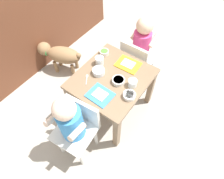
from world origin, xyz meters
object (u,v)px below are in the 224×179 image
object	(u,v)px
water_cup_right	(100,61)
spoon_by_left_tray	(87,78)
cereal_bowl_left_side	(99,71)
dog	(60,54)
water_cup_left	(132,83)
seated_child_right	(141,45)
veggie_bowl_near	(118,81)
food_tray_left	(100,95)
cereal_bowl_right_side	(129,95)
food_tray_right	(128,64)
dining_table	(112,84)
seated_child_left	(72,122)
veggie_bowl_far	(104,52)

from	to	relation	value
water_cup_right	spoon_by_left_tray	bearing A→B (deg)	-175.24
cereal_bowl_left_side	spoon_by_left_tray	distance (m)	0.11
dog	water_cup_left	bearing A→B (deg)	-94.20
seated_child_right	veggie_bowl_near	distance (m)	0.47
water_cup_right	cereal_bowl_left_side	bearing A→B (deg)	-146.60
seated_child_right	veggie_bowl_near	xyz separation A→B (m)	(-0.46, -0.08, 0.03)
food_tray_left	veggie_bowl_near	bearing A→B (deg)	-11.90
seated_child_right	cereal_bowl_right_side	bearing A→B (deg)	-157.69
food_tray_right	cereal_bowl_right_side	bearing A→B (deg)	-145.49
seated_child_right	food_tray_right	size ratio (longest dim) A/B	3.63
seated_child_right	water_cup_left	bearing A→B (deg)	-157.22
dog	cereal_bowl_left_side	world-z (taller)	cereal_bowl_left_side
veggie_bowl_near	cereal_bowl_left_side	bearing A→B (deg)	95.75
food_tray_right	water_cup_right	bearing A→B (deg)	122.92
dining_table	spoon_by_left_tray	bearing A→B (deg)	129.04
dining_table	dog	distance (m)	0.74
seated_child_left	cereal_bowl_left_side	xyz separation A→B (m)	(0.43, 0.11, 0.03)
dog	cereal_bowl_left_side	distance (m)	0.67
cereal_bowl_right_side	cereal_bowl_left_side	bearing A→B (deg)	81.50
dog	veggie_bowl_near	bearing A→B (deg)	-97.19
dining_table	seated_child_right	world-z (taller)	seated_child_right
water_cup_right	cereal_bowl_left_side	world-z (taller)	water_cup_right
cereal_bowl_left_side	spoon_by_left_tray	bearing A→B (deg)	157.70
seated_child_left	dining_table	bearing A→B (deg)	0.28
water_cup_left	cereal_bowl_left_side	bearing A→B (deg)	100.55
dog	food_tray_right	distance (m)	0.79
seated_child_right	veggie_bowl_near	bearing A→B (deg)	-170.46
food_tray_left	food_tray_right	distance (m)	0.37
cereal_bowl_right_side	spoon_by_left_tray	size ratio (longest dim) A/B	1.02
water_cup_right	spoon_by_left_tray	world-z (taller)	water_cup_right
water_cup_left	spoon_by_left_tray	xyz separation A→B (m)	(-0.15, 0.32, -0.02)
water_cup_right	cereal_bowl_right_side	distance (m)	0.39
cereal_bowl_left_side	veggie_bowl_far	size ratio (longest dim) A/B	1.24
food_tray_left	cereal_bowl_left_side	xyz separation A→B (m)	(0.16, 0.14, 0.02)
food_tray_left	cereal_bowl_left_side	distance (m)	0.21
dining_table	seated_child_right	xyz separation A→B (m)	(0.45, 0.01, 0.07)
cereal_bowl_left_side	veggie_bowl_far	world-z (taller)	cereal_bowl_left_side
veggie_bowl_far	food_tray_left	bearing A→B (deg)	-146.92
food_tray_left	water_cup_right	distance (m)	0.31
dog	cereal_bowl_right_side	world-z (taller)	cereal_bowl_right_side
dining_table	dog	bearing A→B (deg)	82.70
dining_table	seated_child_left	bearing A→B (deg)	-179.72
food_tray_left	water_cup_left	distance (m)	0.25
water_cup_left	veggie_bowl_near	size ratio (longest dim) A/B	0.68
cereal_bowl_left_side	cereal_bowl_right_side	xyz separation A→B (m)	(-0.05, -0.31, -0.00)
spoon_by_left_tray	veggie_bowl_near	bearing A→B (deg)	-61.83
food_tray_left	dog	bearing A→B (deg)	69.71
cereal_bowl_left_side	veggie_bowl_near	xyz separation A→B (m)	(0.02, -0.18, -0.00)
food_tray_right	water_cup_left	world-z (taller)	water_cup_left
food_tray_left	water_cup_right	world-z (taller)	water_cup_right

